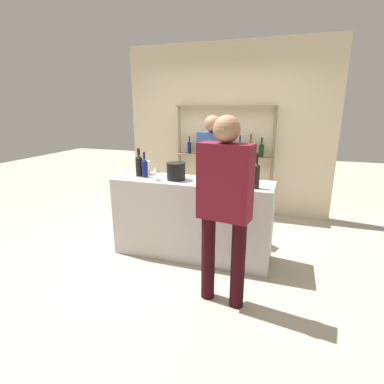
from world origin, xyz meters
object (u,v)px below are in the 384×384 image
(counter_bottle_2, at_px, (145,167))
(wine_glass, at_px, (156,170))
(counter_bottle_0, at_px, (230,171))
(counter_bottle_3, at_px, (256,175))
(cork_jar, at_px, (145,168))
(counter_bottle_1, at_px, (139,165))
(ice_bucket, at_px, (176,171))
(customer_right, at_px, (225,199))
(server_behind_counter, at_px, (212,167))

(counter_bottle_2, relative_size, wine_glass, 1.83)
(counter_bottle_0, bearing_deg, counter_bottle_3, -27.22)
(counter_bottle_2, bearing_deg, counter_bottle_3, -4.57)
(counter_bottle_0, distance_m, cork_jar, 1.12)
(counter_bottle_1, distance_m, counter_bottle_3, 1.44)
(counter_bottle_1, bearing_deg, counter_bottle_2, -20.38)
(counter_bottle_0, relative_size, ice_bucket, 1.53)
(counter_bottle_3, bearing_deg, customer_right, -105.73)
(counter_bottle_0, height_order, cork_jar, counter_bottle_0)
(ice_bucket, height_order, customer_right, customer_right)
(counter_bottle_3, relative_size, ice_bucket, 1.63)
(counter_bottle_3, bearing_deg, ice_bucket, 173.99)
(counter_bottle_2, distance_m, cork_jar, 0.18)
(counter_bottle_0, xyz_separation_m, counter_bottle_3, (0.31, -0.16, 0.01))
(counter_bottle_0, xyz_separation_m, wine_glass, (-0.85, -0.15, -0.01))
(counter_bottle_1, height_order, server_behind_counter, server_behind_counter)
(counter_bottle_0, bearing_deg, counter_bottle_1, -179.14)
(counter_bottle_3, bearing_deg, counter_bottle_0, 152.78)
(counter_bottle_3, relative_size, wine_glass, 2.21)
(counter_bottle_1, bearing_deg, counter_bottle_0, 0.86)
(wine_glass, distance_m, ice_bucket, 0.24)
(wine_glass, bearing_deg, customer_right, -34.77)
(counter_bottle_3, bearing_deg, cork_jar, 169.29)
(ice_bucket, bearing_deg, customer_right, -45.43)
(counter_bottle_1, height_order, customer_right, customer_right)
(counter_bottle_3, relative_size, cork_jar, 2.24)
(ice_bucket, height_order, cork_jar, ice_bucket)
(counter_bottle_3, xyz_separation_m, customer_right, (-0.19, -0.66, -0.09))
(counter_bottle_1, bearing_deg, wine_glass, -24.56)
(wine_glass, bearing_deg, ice_bucket, 21.28)
(counter_bottle_0, height_order, server_behind_counter, server_behind_counter)
(customer_right, bearing_deg, ice_bucket, 53.44)
(counter_bottle_0, distance_m, ice_bucket, 0.63)
(server_behind_counter, bearing_deg, counter_bottle_1, -31.44)
(cork_jar, bearing_deg, ice_bucket, -19.25)
(counter_bottle_1, distance_m, counter_bottle_2, 0.10)
(ice_bucket, bearing_deg, counter_bottle_0, 5.51)
(counter_bottle_0, height_order, counter_bottle_3, counter_bottle_3)
(counter_bottle_0, xyz_separation_m, counter_bottle_2, (-1.04, -0.05, -0.01))
(counter_bottle_2, distance_m, counter_bottle_3, 1.35)
(counter_bottle_3, xyz_separation_m, wine_glass, (-1.15, 0.01, -0.02))
(counter_bottle_0, distance_m, customer_right, 0.83)
(counter_bottle_2, xyz_separation_m, server_behind_counter, (0.67, 0.66, -0.07))
(wine_glass, distance_m, cork_jar, 0.37)
(counter_bottle_2, relative_size, counter_bottle_3, 0.83)
(cork_jar, bearing_deg, counter_bottle_1, -97.19)
(counter_bottle_0, relative_size, counter_bottle_2, 1.13)
(server_behind_counter, bearing_deg, counter_bottle_3, 60.13)
(cork_jar, distance_m, customer_right, 1.55)
(server_behind_counter, bearing_deg, customer_right, 37.80)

